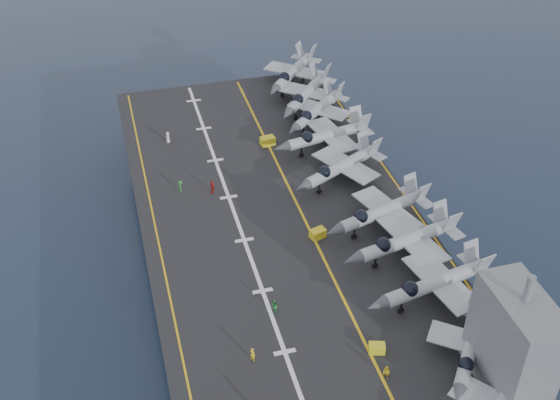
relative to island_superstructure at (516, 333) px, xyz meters
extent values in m
plane|color=#142135|center=(-15.00, 30.00, -17.90)|extent=(500.00, 500.00, 0.00)
cube|color=#56595E|center=(-15.00, 30.00, -12.90)|extent=(36.00, 90.00, 10.00)
cube|color=black|center=(-15.00, 30.00, -7.70)|extent=(38.00, 92.00, 0.40)
cube|color=gold|center=(-12.00, 30.00, -7.48)|extent=(0.35, 90.00, 0.02)
cube|color=silver|center=(-21.00, 30.00, -7.48)|extent=(0.50, 90.00, 0.02)
cube|color=gold|center=(-32.00, 30.00, -7.48)|extent=(0.25, 90.00, 0.02)
cube|color=gold|center=(3.50, 30.00, -7.48)|extent=(0.25, 90.00, 0.02)
imported|color=yellow|center=(-24.66, 9.85, -6.59)|extent=(1.26, 1.30, 1.82)
imported|color=#268C33|center=(-20.56, 16.22, -6.58)|extent=(1.17, 1.32, 1.84)
imported|color=#208C23|center=(-27.36, 43.30, -6.63)|extent=(0.86, 1.14, 1.74)
imported|color=red|center=(-23.01, 41.72, -6.49)|extent=(1.07, 1.37, 2.02)
imported|color=silver|center=(-27.25, 57.15, -6.55)|extent=(1.13, 1.34, 1.90)
imported|color=yellow|center=(-11.61, 3.78, -6.66)|extent=(1.05, 1.20, 1.68)
camera|label=1|loc=(-35.21, -40.22, 51.71)|focal=45.00mm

